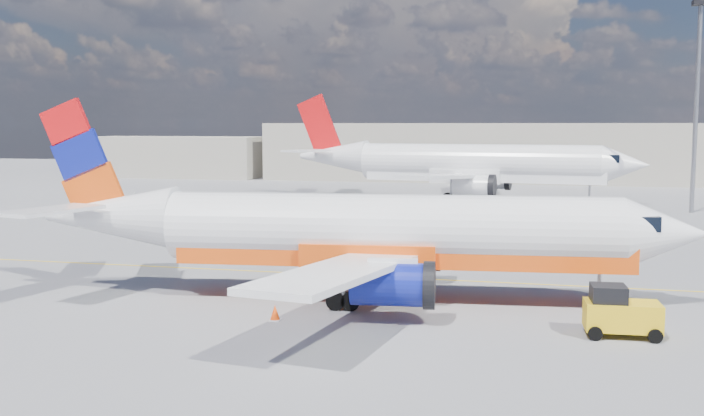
% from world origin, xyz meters
% --- Properties ---
extents(ground, '(240.00, 240.00, 0.00)m').
position_xyz_m(ground, '(0.00, 0.00, 0.00)').
color(ground, slate).
rests_on(ground, ground).
extents(taxi_line, '(70.00, 0.15, 0.01)m').
position_xyz_m(taxi_line, '(0.00, 3.00, 0.01)').
color(taxi_line, yellow).
rests_on(taxi_line, ground).
extents(terminal_main, '(70.00, 14.00, 8.00)m').
position_xyz_m(terminal_main, '(5.00, 75.00, 4.00)').
color(terminal_main, '#A79F8F').
rests_on(terminal_main, ground).
extents(terminal_annex, '(26.00, 10.00, 6.00)m').
position_xyz_m(terminal_annex, '(-45.00, 72.00, 3.00)').
color(terminal_annex, '#A79F8F').
rests_on(terminal_annex, ground).
extents(main_jet, '(30.27, 23.85, 9.18)m').
position_xyz_m(main_jet, '(0.64, -2.30, 3.06)').
color(main_jet, white).
rests_on(main_jet, ground).
extents(second_jet, '(36.84, 28.97, 11.17)m').
position_xyz_m(second_jet, '(0.67, 45.15, 3.72)').
color(second_jet, white).
rests_on(second_jet, ground).
extents(gse_tug, '(2.81, 1.84, 1.94)m').
position_xyz_m(gse_tug, '(11.03, -6.11, 0.92)').
color(gse_tug, black).
rests_on(gse_tug, ground).
extents(traffic_cone, '(0.46, 0.46, 0.64)m').
position_xyz_m(traffic_cone, '(-2.26, -6.85, 0.31)').
color(traffic_cone, white).
rests_on(traffic_cone, ground).
extents(floodlight_mast, '(1.36, 1.36, 18.63)m').
position_xyz_m(floodlight_mast, '(21.27, 38.48, 11.17)').
color(floodlight_mast, '#919198').
rests_on(floodlight_mast, ground).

